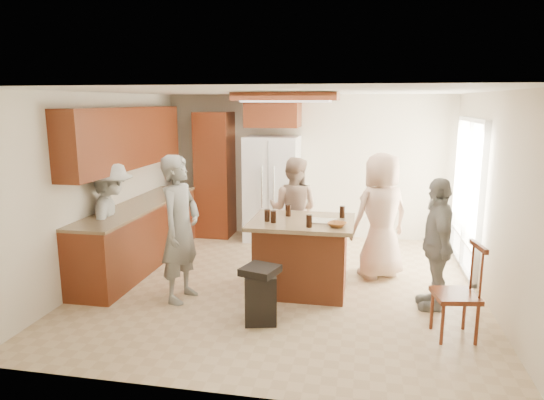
% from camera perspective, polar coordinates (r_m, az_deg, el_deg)
% --- Properties ---
extents(person_front_left, '(0.58, 0.72, 1.77)m').
position_cam_1_polar(person_front_left, '(5.90, -10.73, -3.35)').
color(person_front_left, gray).
rests_on(person_front_left, ground).
extents(person_behind_left, '(0.83, 0.58, 1.58)m').
position_cam_1_polar(person_behind_left, '(7.25, 2.54, -1.16)').
color(person_behind_left, tan).
rests_on(person_behind_left, ground).
extents(person_behind_right, '(1.00, 0.91, 1.72)m').
position_cam_1_polar(person_behind_right, '(6.72, 12.69, -1.84)').
color(person_behind_right, tan).
rests_on(person_behind_right, ground).
extents(person_side_right, '(0.50, 0.92, 1.54)m').
position_cam_1_polar(person_side_right, '(5.91, 18.79, -4.89)').
color(person_side_right, gray).
rests_on(person_side_right, ground).
extents(person_counter, '(0.82, 1.15, 1.62)m').
position_cam_1_polar(person_counter, '(6.77, -18.30, -2.47)').
color(person_counter, gray).
rests_on(person_counter, ground).
extents(left_cabinetry, '(0.64, 3.00, 2.30)m').
position_cam_1_polar(left_cabinetry, '(7.29, -15.77, -0.18)').
color(left_cabinetry, maroon).
rests_on(left_cabinetry, ground).
extents(back_wall_units, '(1.80, 0.60, 2.45)m').
position_cam_1_polar(back_wall_units, '(8.56, -5.05, 4.77)').
color(back_wall_units, maroon).
rests_on(back_wall_units, ground).
extents(refrigerator, '(0.90, 0.76, 1.80)m').
position_cam_1_polar(refrigerator, '(8.37, 0.03, 1.35)').
color(refrigerator, white).
rests_on(refrigerator, ground).
extents(kitchen_island, '(1.28, 1.03, 0.93)m').
position_cam_1_polar(kitchen_island, '(6.17, 3.50, -6.48)').
color(kitchen_island, '#9E4B28').
rests_on(kitchen_island, ground).
extents(island_items, '(1.04, 0.65, 0.15)m').
position_cam_1_polar(island_items, '(5.91, 5.02, -2.27)').
color(island_items, silver).
rests_on(island_items, kitchen_island).
extents(trash_bin, '(0.45, 0.45, 0.63)m').
position_cam_1_polar(trash_bin, '(5.38, -1.38, -10.99)').
color(trash_bin, black).
rests_on(trash_bin, ground).
extents(spindle_chair, '(0.48, 0.48, 0.99)m').
position_cam_1_polar(spindle_chair, '(5.34, 20.99, -10.41)').
color(spindle_chair, maroon).
rests_on(spindle_chair, ground).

